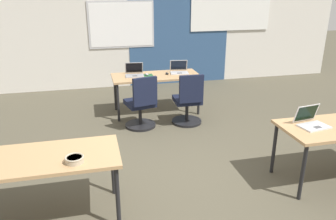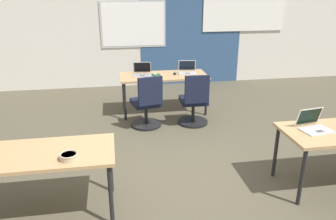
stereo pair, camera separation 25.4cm
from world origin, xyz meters
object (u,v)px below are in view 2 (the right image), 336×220
at_px(laptop_far_right, 187,70).
at_px(chair_far_right, 194,104).
at_px(laptop_far_left, 142,72).
at_px(chair_far_left, 147,106).
at_px(mouse_far_right, 175,74).
at_px(snack_bowl, 69,156).
at_px(laptop_near_right_inner, 314,125).
at_px(desk_near_left, 33,159).
at_px(mouse_far_left, 155,74).
at_px(desk_far_center, 164,78).

bearing_deg(laptop_far_right, chair_far_right, -84.70).
xyz_separation_m(laptop_far_left, chair_far_left, (-0.00, -0.75, -0.39)).
height_order(mouse_far_right, snack_bowl, snack_bowl).
relative_size(chair_far_right, laptop_near_right_inner, 2.47).
distance_m(laptop_near_right_inner, snack_bowl, 2.70).
distance_m(laptop_far_right, chair_far_right, 0.89).
relative_size(chair_far_left, snack_bowl, 5.18).
distance_m(laptop_far_right, chair_far_left, 1.21).
relative_size(desk_near_left, chair_far_right, 1.74).
bearing_deg(laptop_far_right, chair_far_left, -129.05).
xyz_separation_m(chair_far_right, laptop_far_left, (-0.80, 0.78, 0.39)).
relative_size(laptop_far_left, mouse_far_left, 3.28).
distance_m(desk_near_left, laptop_far_left, 3.18).
xyz_separation_m(mouse_far_right, laptop_near_right_inner, (1.10, -2.74, 0.03)).
relative_size(desk_far_center, laptop_far_left, 4.48).
bearing_deg(chair_far_left, mouse_far_left, -119.97).
xyz_separation_m(chair_far_right, laptop_near_right_inner, (0.90, -2.02, 0.39)).
distance_m(desk_near_left, snack_bowl, 0.43).
height_order(laptop_near_right_inner, mouse_far_left, laptop_near_right_inner).
xyz_separation_m(laptop_far_right, mouse_far_right, (-0.25, -0.07, -0.03)).
distance_m(laptop_far_right, mouse_far_right, 0.26).
bearing_deg(chair_far_left, desk_near_left, 44.76).
distance_m(laptop_near_right_inner, chair_far_left, 2.69).
height_order(desk_far_center, chair_far_right, chair_far_right).
bearing_deg(snack_bowl, desk_far_center, 65.23).
bearing_deg(desk_near_left, desk_far_center, 57.99).
height_order(chair_far_right, laptop_far_left, laptop_far_left).
bearing_deg(chair_far_left, snack_bowl, 54.26).
distance_m(mouse_far_right, chair_far_right, 0.83).
xyz_separation_m(chair_far_left, snack_bowl, (-0.99, -2.30, 0.38)).
height_order(chair_far_right, laptop_near_right_inner, laptop_near_right_inner).
bearing_deg(laptop_far_right, desk_far_center, -160.89).
relative_size(desk_near_left, snack_bowl, 9.01).
xyz_separation_m(desk_far_center, chair_far_left, (-0.39, -0.68, -0.28)).
height_order(laptop_far_left, snack_bowl, laptop_far_left).
relative_size(mouse_far_right, chair_far_right, 0.11).
distance_m(desk_near_left, desk_far_center, 3.30).
xyz_separation_m(desk_near_left, chair_far_right, (2.16, 2.09, -0.28)).
height_order(laptop_far_left, mouse_far_left, laptop_far_left).
relative_size(desk_near_left, desk_far_center, 1.00).
distance_m(mouse_far_right, mouse_far_left, 0.38).
height_order(chair_far_right, snack_bowl, chair_far_right).
relative_size(desk_far_center, mouse_far_left, 14.68).
height_order(laptop_far_right, mouse_far_right, laptop_far_right).
xyz_separation_m(laptop_far_right, chair_far_right, (-0.05, -0.79, -0.39)).
xyz_separation_m(laptop_near_right_inner, mouse_far_left, (-1.47, 2.75, -0.03)).
distance_m(desk_near_left, laptop_near_right_inner, 3.06).
bearing_deg(snack_bowl, mouse_far_left, 68.06).
distance_m(desk_far_center, laptop_far_left, 0.41).
distance_m(laptop_far_left, snack_bowl, 3.21).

